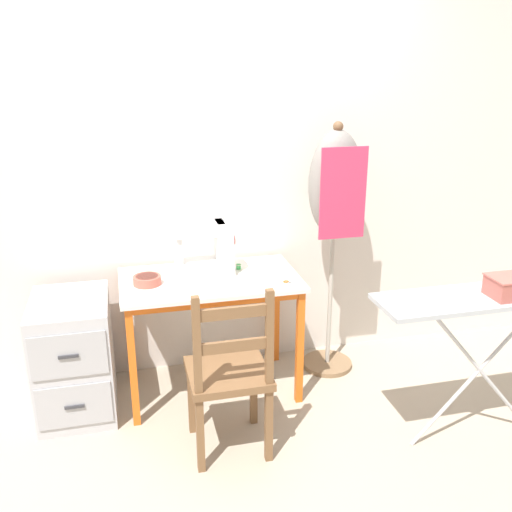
% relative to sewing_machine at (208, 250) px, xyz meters
% --- Properties ---
extents(ground_plane, '(14.00, 14.00, 0.00)m').
position_rel_sewing_machine_xyz_m(ground_plane, '(-0.00, -0.36, -0.87)').
color(ground_plane, tan).
extents(wall_back, '(10.00, 0.05, 2.55)m').
position_rel_sewing_machine_xyz_m(wall_back, '(-0.00, 0.29, 0.40)').
color(wall_back, silver).
rests_on(wall_back, ground_plane).
extents(sewing_table, '(1.01, 0.58, 0.73)m').
position_rel_sewing_machine_xyz_m(sewing_table, '(-0.00, -0.08, -0.24)').
color(sewing_table, silver).
rests_on(sewing_table, ground_plane).
extents(sewing_machine, '(0.34, 0.18, 0.34)m').
position_rel_sewing_machine_xyz_m(sewing_machine, '(0.00, 0.00, 0.00)').
color(sewing_machine, white).
rests_on(sewing_machine, sewing_table).
extents(fabric_bowl, '(0.15, 0.15, 0.05)m').
position_rel_sewing_machine_xyz_m(fabric_bowl, '(-0.36, -0.08, -0.12)').
color(fabric_bowl, '#B25647').
rests_on(fabric_bowl, sewing_table).
extents(scissors, '(0.10, 0.11, 0.01)m').
position_rel_sewing_machine_xyz_m(scissors, '(0.42, -0.25, -0.15)').
color(scissors, silver).
rests_on(scissors, sewing_table).
extents(thread_spool_near_machine, '(0.03, 0.03, 0.03)m').
position_rel_sewing_machine_xyz_m(thread_spool_near_machine, '(0.19, 0.03, -0.13)').
color(thread_spool_near_machine, green).
rests_on(thread_spool_near_machine, sewing_table).
extents(wooden_chair, '(0.40, 0.38, 0.93)m').
position_rel_sewing_machine_xyz_m(wooden_chair, '(-0.01, -0.65, -0.44)').
color(wooden_chair, brown).
rests_on(wooden_chair, ground_plane).
extents(filing_cabinet, '(0.41, 0.56, 0.67)m').
position_rel_sewing_machine_xyz_m(filing_cabinet, '(-0.78, -0.09, -0.54)').
color(filing_cabinet, '#B7B7BC').
rests_on(filing_cabinet, ground_plane).
extents(dress_form, '(0.33, 0.32, 1.58)m').
position_rel_sewing_machine_xyz_m(dress_form, '(0.77, 0.02, 0.26)').
color(dress_form, '#846647').
rests_on(dress_form, ground_plane).
extents(ironing_board, '(1.16, 0.31, 0.83)m').
position_rel_sewing_machine_xyz_m(ironing_board, '(1.26, -0.85, -0.10)').
color(ironing_board, '#ADB2B7').
rests_on(ironing_board, ground_plane).
extents(storage_box, '(0.21, 0.16, 0.10)m').
position_rel_sewing_machine_xyz_m(storage_box, '(1.33, -0.89, -0.00)').
color(storage_box, '#AD564C').
rests_on(storage_box, ironing_board).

